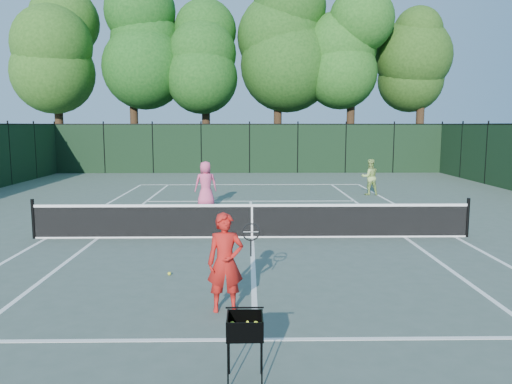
{
  "coord_description": "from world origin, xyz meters",
  "views": [
    {
      "loc": [
        -0.11,
        -13.08,
        3.01
      ],
      "look_at": [
        0.12,
        1.0,
        1.1
      ],
      "focal_mm": 35.0,
      "sensor_mm": 36.0,
      "label": 1
    }
  ],
  "objects_px": {
    "ball_hopper": "(245,327)",
    "loose_ball_midcourt": "(169,274)",
    "coach": "(226,262)",
    "player_green": "(370,177)",
    "player_pink": "(206,184)"
  },
  "relations": [
    {
      "from": "coach",
      "to": "player_green",
      "type": "relative_size",
      "value": 1.05
    },
    {
      "from": "ball_hopper",
      "to": "loose_ball_midcourt",
      "type": "relative_size",
      "value": 11.97
    },
    {
      "from": "ball_hopper",
      "to": "coach",
      "type": "bearing_deg",
      "value": 97.17
    },
    {
      "from": "player_pink",
      "to": "loose_ball_midcourt",
      "type": "height_order",
      "value": "player_pink"
    },
    {
      "from": "player_pink",
      "to": "ball_hopper",
      "type": "distance_m",
      "value": 12.86
    },
    {
      "from": "coach",
      "to": "player_pink",
      "type": "distance_m",
      "value": 10.55
    },
    {
      "from": "coach",
      "to": "player_green",
      "type": "height_order",
      "value": "coach"
    },
    {
      "from": "coach",
      "to": "player_green",
      "type": "xyz_separation_m",
      "value": [
        5.6,
        13.41,
        -0.04
      ]
    },
    {
      "from": "loose_ball_midcourt",
      "to": "player_green",
      "type": "bearing_deg",
      "value": 59.25
    },
    {
      "from": "player_pink",
      "to": "ball_hopper",
      "type": "relative_size",
      "value": 2.06
    },
    {
      "from": "ball_hopper",
      "to": "player_pink",
      "type": "bearing_deg",
      "value": 95.88
    },
    {
      "from": "player_pink",
      "to": "loose_ball_midcourt",
      "type": "bearing_deg",
      "value": 78.65
    },
    {
      "from": "ball_hopper",
      "to": "loose_ball_midcourt",
      "type": "bearing_deg",
      "value": 109.23
    },
    {
      "from": "player_green",
      "to": "loose_ball_midcourt",
      "type": "xyz_separation_m",
      "value": [
        -6.83,
        -11.47,
        -0.74
      ]
    },
    {
      "from": "ball_hopper",
      "to": "loose_ball_midcourt",
      "type": "height_order",
      "value": "ball_hopper"
    }
  ]
}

